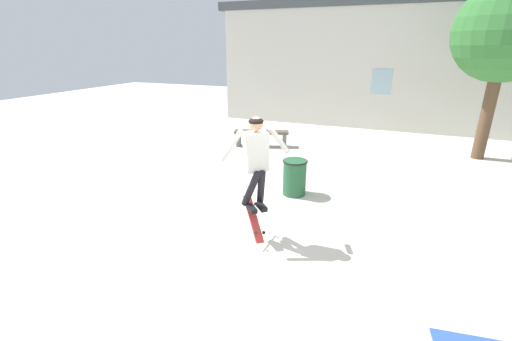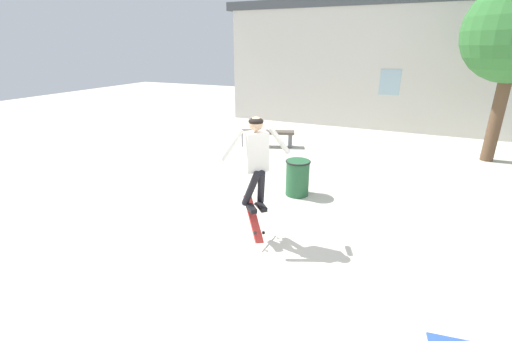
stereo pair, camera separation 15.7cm
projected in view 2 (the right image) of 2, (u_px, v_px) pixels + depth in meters
ground_plane at (277, 245)px, 5.51m from camera, size 40.00×40.00×0.00m
building_backdrop at (366, 63)px, 12.58m from camera, size 11.28×0.52×5.89m
park_bench at (267, 135)px, 10.79m from camera, size 1.73×0.88×0.50m
trash_bin at (297, 177)px, 7.24m from camera, size 0.53×0.53×0.77m
skater at (256, 156)px, 5.16m from camera, size 0.88×0.84×1.49m
skateboard_flipping at (254, 219)px, 5.51m from camera, size 0.48×0.56×0.65m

